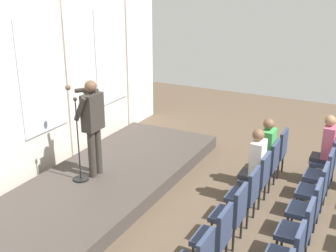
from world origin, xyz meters
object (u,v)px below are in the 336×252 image
(chair_r0_c1, at_px, (216,234))
(chair_r1_c4, at_px, (316,188))
(chair_r0_c5, at_px, (268,162))
(chair_r1_c6, at_px, (328,158))
(speaker, at_px, (92,121))
(chair_r1_c5, at_px, (323,172))
(chair_r0_c6, at_px, (277,149))
(audience_r0_c4, at_px, (255,163))
(audience_r0_c5, at_px, (265,150))
(mic_stand, at_px, (80,163))
(chair_r0_c3, at_px, (246,192))
(chair_r1_c2, at_px, (299,228))
(audience_r1_c6, at_px, (325,147))
(chair_r1_c3, at_px, (308,206))
(chair_r0_c2, at_px, (233,212))
(chair_r0_c4, at_px, (258,176))

(chair_r0_c1, relative_size, chair_r1_c4, 1.00)
(chair_r0_c5, bearing_deg, chair_r1_c6, -55.51)
(speaker, bearing_deg, chair_r0_c1, -113.00)
(chair_r1_c5, bearing_deg, chair_r0_c6, 55.51)
(audience_r0_c4, xyz_separation_m, audience_r0_c5, (0.66, 0.00, -0.01))
(mic_stand, bearing_deg, chair_r0_c3, -82.20)
(chair_r0_c5, height_order, chair_r1_c5, same)
(chair_r1_c2, xyz_separation_m, chair_r1_c6, (2.63, 0.00, 0.00))
(chair_r0_c5, height_order, chair_r1_c6, same)
(audience_r1_c6, bearing_deg, audience_r0_c4, 143.95)
(chair_r1_c3, bearing_deg, audience_r1_c6, 2.28)
(chair_r0_c6, bearing_deg, audience_r0_c5, 173.12)
(chair_r1_c3, bearing_deg, chair_r0_c2, 124.49)
(chair_r0_c1, bearing_deg, chair_r1_c5, -20.00)
(audience_r1_c6, bearing_deg, chair_r1_c4, -176.58)
(chair_r1_c6, bearing_deg, chair_r1_c5, 180.00)
(chair_r1_c2, bearing_deg, chair_r0_c4, 36.05)
(chair_r0_c5, bearing_deg, chair_r1_c3, -143.95)
(speaker, distance_m, audience_r0_c5, 3.17)
(chair_r1_c4, relative_size, chair_r1_c6, 1.00)
(chair_r1_c5, xyz_separation_m, chair_r1_c6, (0.66, 0.00, 0.00))
(mic_stand, relative_size, chair_r0_c5, 1.65)
(audience_r0_c5, distance_m, chair_r1_c6, 1.25)
(chair_r1_c4, bearing_deg, chair_r0_c3, 124.49)
(chair_r1_c4, bearing_deg, chair_r0_c5, 55.51)
(chair_r0_c2, xyz_separation_m, chair_r0_c5, (1.97, 0.00, 0.00))
(speaker, distance_m, audience_r0_c4, 2.94)
(chair_r1_c3, distance_m, audience_r1_c6, 1.98)
(mic_stand, distance_m, chair_r1_c5, 4.28)
(chair_r0_c5, bearing_deg, chair_r0_c1, 180.00)
(audience_r0_c4, relative_size, chair_r1_c6, 1.46)
(chair_r1_c2, bearing_deg, audience_r1_c6, 1.71)
(chair_r0_c5, height_order, chair_r0_c6, same)
(chair_r0_c6, xyz_separation_m, chair_r1_c5, (-0.66, -0.96, 0.00))
(mic_stand, xyz_separation_m, chair_r1_c2, (-0.25, -3.92, -0.06))
(chair_r1_c6, bearing_deg, chair_r0_c1, 163.77)
(chair_r0_c2, relative_size, audience_r0_c5, 0.69)
(chair_r0_c1, bearing_deg, speaker, 67.00)
(audience_r0_c4, height_order, chair_r1_c6, audience_r0_c4)
(chair_r0_c2, relative_size, chair_r1_c3, 1.00)
(audience_r0_c4, bearing_deg, chair_r0_c3, -173.18)
(chair_r1_c4, height_order, audience_r1_c6, audience_r1_c6)
(chair_r0_c2, relative_size, chair_r1_c6, 1.00)
(chair_r1_c2, xyz_separation_m, audience_r1_c6, (2.63, 0.08, 0.23))
(chair_r1_c5, bearing_deg, chair_r0_c4, 124.49)
(speaker, height_order, chair_r1_c5, speaker)
(chair_r0_c3, xyz_separation_m, audience_r1_c6, (1.97, -0.88, 0.23))
(chair_r1_c3, bearing_deg, chair_r0_c5, 36.05)
(chair_r1_c5, bearing_deg, audience_r0_c4, 122.40)
(chair_r0_c3, relative_size, audience_r1_c6, 0.68)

